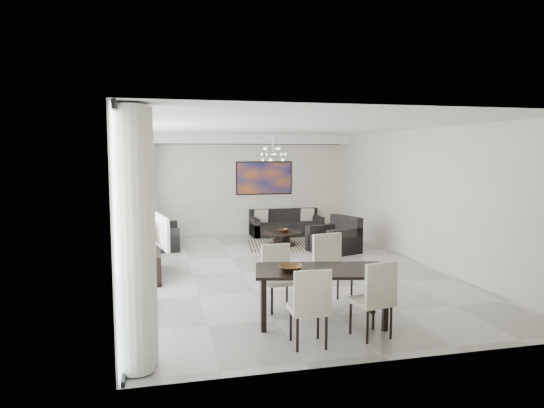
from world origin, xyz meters
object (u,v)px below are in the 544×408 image
object	(u,v)px
sofa_main	(286,227)
television	(156,232)
tv_console	(148,263)
coffee_table	(282,238)
dining_table	(321,275)

from	to	relation	value
sofa_main	television	distance (m)	5.45
tv_console	television	distance (m)	0.62
coffee_table	television	xyz separation A→B (m)	(-3.15, -2.50, 0.67)
sofa_main	tv_console	xyz separation A→B (m)	(-3.82, -3.97, 0.02)
tv_console	dining_table	size ratio (longest dim) A/B	0.87
dining_table	coffee_table	bearing A→B (deg)	81.06
sofa_main	tv_console	size ratio (longest dim) A/B	1.18
sofa_main	dining_table	bearing A→B (deg)	-101.05
coffee_table	television	bearing A→B (deg)	-141.58
coffee_table	sofa_main	size ratio (longest dim) A/B	0.48
sofa_main	television	bearing A→B (deg)	-132.43
sofa_main	television	xyz separation A→B (m)	(-3.66, -4.00, 0.61)
coffee_table	dining_table	xyz separation A→B (m)	(-0.89, -5.66, 0.48)
television	tv_console	bearing A→B (deg)	66.67
coffee_table	tv_console	size ratio (longest dim) A/B	0.57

